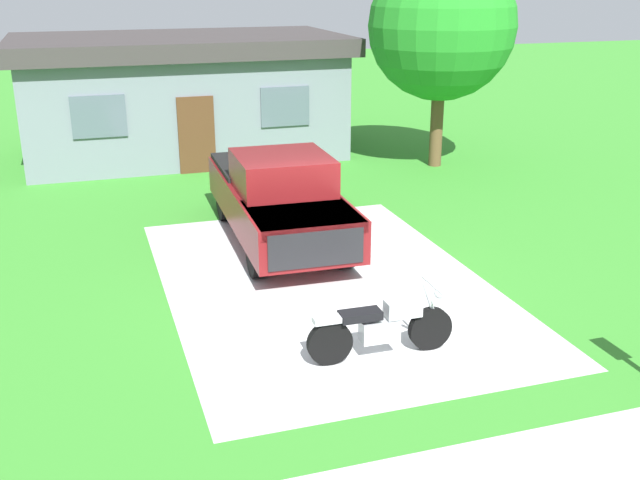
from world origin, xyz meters
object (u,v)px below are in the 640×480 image
object	(u,v)px
motorcycle	(382,327)
shade_tree	(442,26)
pickup_truck	(278,196)
neighbor_house	(182,94)

from	to	relation	value
motorcycle	shade_tree	distance (m)	12.14
pickup_truck	shade_tree	xyz separation A→B (m)	(5.93, 4.77, 2.92)
shade_tree	neighbor_house	size ratio (longest dim) A/B	0.61
pickup_truck	neighbor_house	distance (m)	8.64
shade_tree	neighbor_house	world-z (taller)	shade_tree
motorcycle	neighbor_house	bearing A→B (deg)	93.31
shade_tree	neighbor_house	xyz separation A→B (m)	(-6.61, 3.80, -2.08)
motorcycle	neighbor_house	xyz separation A→B (m)	(-0.80, 13.91, 1.32)
motorcycle	pickup_truck	size ratio (longest dim) A/B	0.39
pickup_truck	motorcycle	bearing A→B (deg)	-88.67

